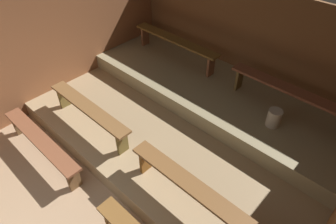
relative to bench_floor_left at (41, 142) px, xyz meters
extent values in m
cube|color=#A18160|center=(1.34, 1.23, -0.41)|extent=(5.97, 5.86, 0.08)
cube|color=brown|center=(1.34, 3.79, 0.75)|extent=(5.97, 0.06, 2.24)
cube|color=brown|center=(-1.28, 1.23, 0.75)|extent=(0.06, 5.86, 2.24)
cube|color=brown|center=(3.95, 1.23, 0.75)|extent=(0.06, 5.86, 2.24)
cube|color=tan|center=(1.34, 2.04, -0.22)|extent=(5.17, 3.45, 0.30)
cube|color=gray|center=(1.34, 2.91, 0.08)|extent=(5.17, 1.71, 0.30)
cube|color=brown|center=(0.00, 0.00, 0.07)|extent=(2.00, 0.25, 0.04)
cube|color=brown|center=(-0.88, 0.00, -0.16)|extent=(0.05, 0.20, 0.42)
cube|color=brown|center=(0.88, 0.00, -0.16)|extent=(0.05, 0.20, 0.42)
cube|color=brown|center=(1.79, 0.00, -0.16)|extent=(0.05, 0.20, 0.42)
cube|color=brown|center=(0.24, 0.82, 0.36)|extent=(1.91, 0.25, 0.04)
cube|color=brown|center=(-0.60, 0.82, 0.13)|extent=(0.05, 0.20, 0.42)
cube|color=brown|center=(1.07, 0.82, 0.13)|extent=(0.05, 0.20, 0.42)
cube|color=brown|center=(2.43, 0.82, 0.36)|extent=(1.91, 0.25, 0.04)
cube|color=brown|center=(1.60, 0.82, 0.13)|extent=(0.05, 0.20, 0.42)
cube|color=brown|center=(0.09, 3.14, 0.66)|extent=(2.09, 0.25, 0.04)
cube|color=brown|center=(-0.83, 3.14, 0.43)|extent=(0.05, 0.20, 0.42)
cube|color=brown|center=(1.01, 3.14, 0.43)|extent=(0.05, 0.20, 0.42)
cube|color=brown|center=(2.58, 3.14, 0.66)|extent=(2.09, 0.25, 0.04)
cube|color=brown|center=(1.66, 3.14, 0.43)|extent=(0.05, 0.20, 0.42)
cylinder|color=#B2A899|center=(2.61, 2.68, 0.37)|extent=(0.22, 0.22, 0.30)
camera|label=1|loc=(3.72, -0.96, 3.48)|focal=31.23mm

